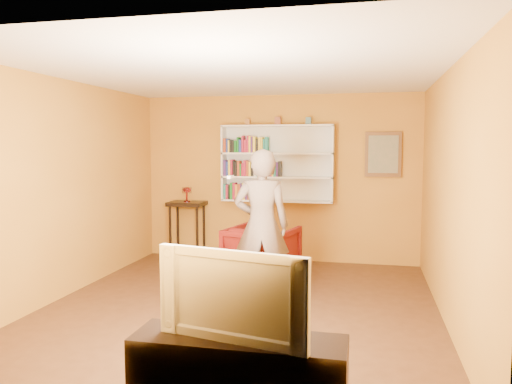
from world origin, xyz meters
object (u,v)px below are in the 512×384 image
at_px(bookshelf, 278,164).
at_px(television, 238,293).
at_px(console_table, 187,212).
at_px(person, 262,225).
at_px(tv_cabinet, 239,374).
at_px(armchair, 262,255).
at_px(ruby_lustre, 187,191).

height_order(bookshelf, television, bookshelf).
height_order(console_table, person, person).
bearing_deg(television, console_table, 126.47).
xyz_separation_m(tv_cabinet, television, (0.00, 0.00, 0.59)).
xyz_separation_m(bookshelf, tv_cabinet, (0.56, -4.66, -1.32)).
xyz_separation_m(bookshelf, person, (0.18, -2.11, -0.67)).
bearing_deg(armchair, console_table, -26.39).
bearing_deg(person, armchair, -87.73).
bearing_deg(bookshelf, tv_cabinet, -83.14).
bearing_deg(tv_cabinet, person, 98.43).
xyz_separation_m(ruby_lustre, armchair, (1.54, -1.24, -0.73)).
xyz_separation_m(console_table, ruby_lustre, (-0.00, 0.00, 0.34)).
xyz_separation_m(console_table, tv_cabinet, (2.06, -4.50, -0.52)).
distance_m(person, television, 2.58).
bearing_deg(console_table, armchair, -38.89).
bearing_deg(armchair, ruby_lustre, -26.39).
xyz_separation_m(bookshelf, console_table, (-1.50, -0.16, -0.80)).
xyz_separation_m(armchair, person, (0.14, -0.71, 0.52)).
xyz_separation_m(bookshelf, armchair, (0.04, -1.40, -1.19)).
xyz_separation_m(bookshelf, ruby_lustre, (-1.50, -0.16, -0.46)).
bearing_deg(bookshelf, television, -83.14).
distance_m(bookshelf, armchair, 1.84).
relative_size(console_table, armchair, 1.09).
bearing_deg(console_table, television, -65.39).
bearing_deg(ruby_lustre, armchair, -38.89).
bearing_deg(ruby_lustre, console_table, -51.34).
xyz_separation_m(armchair, television, (0.52, -3.26, 0.46)).
bearing_deg(console_table, bookshelf, 6.07).
height_order(ruby_lustre, armchair, ruby_lustre).
height_order(console_table, tv_cabinet, console_table).
bearing_deg(console_table, tv_cabinet, -65.39).
height_order(bookshelf, console_table, bookshelf).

